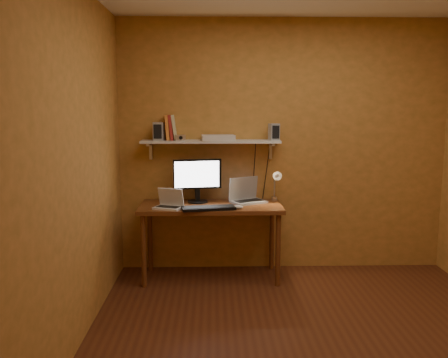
{
  "coord_description": "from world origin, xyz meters",
  "views": [
    {
      "loc": [
        -0.73,
        -3.31,
        1.72
      ],
      "look_at": [
        -0.63,
        1.18,
        1.02
      ],
      "focal_mm": 38.0,
      "sensor_mm": 36.0,
      "label": 1
    }
  ],
  "objects_px": {
    "keyboard": "(209,208)",
    "router": "(218,138)",
    "monitor": "(197,178)",
    "shelf_camera": "(180,138)",
    "speaker_right": "(274,132)",
    "mouse": "(238,207)",
    "netbook": "(169,203)",
    "desk_lamp": "(276,182)",
    "laptop": "(246,195)",
    "desk": "(211,213)",
    "speaker_left": "(159,131)",
    "wall_shelf": "(211,142)"
  },
  "relations": [
    {
      "from": "router",
      "to": "laptop",
      "type": "bearing_deg",
      "value": -8.64
    },
    {
      "from": "shelf_camera",
      "to": "laptop",
      "type": "bearing_deg",
      "value": -0.04
    },
    {
      "from": "keyboard",
      "to": "mouse",
      "type": "distance_m",
      "value": 0.28
    },
    {
      "from": "netbook",
      "to": "speaker_right",
      "type": "relative_size",
      "value": 1.8
    },
    {
      "from": "wall_shelf",
      "to": "desk_lamp",
      "type": "distance_m",
      "value": 0.77
    },
    {
      "from": "netbook",
      "to": "desk_lamp",
      "type": "xyz_separation_m",
      "value": [
        1.06,
        0.28,
        0.16
      ]
    },
    {
      "from": "desk",
      "to": "router",
      "type": "distance_m",
      "value": 0.76
    },
    {
      "from": "wall_shelf",
      "to": "shelf_camera",
      "type": "height_order",
      "value": "shelf_camera"
    },
    {
      "from": "speaker_right",
      "to": "desk",
      "type": "bearing_deg",
      "value": -177.74
    },
    {
      "from": "monitor",
      "to": "keyboard",
      "type": "bearing_deg",
      "value": -81.73
    },
    {
      "from": "laptop",
      "to": "speaker_left",
      "type": "bearing_deg",
      "value": 147.79
    },
    {
      "from": "monitor",
      "to": "netbook",
      "type": "height_order",
      "value": "monitor"
    },
    {
      "from": "desk",
      "to": "speaker_left",
      "type": "bearing_deg",
      "value": 159.92
    },
    {
      "from": "mouse",
      "to": "router",
      "type": "distance_m",
      "value": 0.76
    },
    {
      "from": "wall_shelf",
      "to": "speaker_left",
      "type": "bearing_deg",
      "value": -179.55
    },
    {
      "from": "desk",
      "to": "speaker_left",
      "type": "relative_size",
      "value": 7.74
    },
    {
      "from": "speaker_right",
      "to": "netbook",
      "type": "bearing_deg",
      "value": -176.37
    },
    {
      "from": "mouse",
      "to": "router",
      "type": "relative_size",
      "value": 0.29
    },
    {
      "from": "speaker_left",
      "to": "netbook",
      "type": "bearing_deg",
      "value": -61.82
    },
    {
      "from": "speaker_left",
      "to": "speaker_right",
      "type": "xyz_separation_m",
      "value": [
        1.16,
        0.01,
        -0.01
      ]
    },
    {
      "from": "shelf_camera",
      "to": "router",
      "type": "distance_m",
      "value": 0.38
    },
    {
      "from": "netbook",
      "to": "shelf_camera",
      "type": "relative_size",
      "value": 2.92
    },
    {
      "from": "keyboard",
      "to": "speaker_right",
      "type": "relative_size",
      "value": 3.02
    },
    {
      "from": "keyboard",
      "to": "router",
      "type": "height_order",
      "value": "router"
    },
    {
      "from": "netbook",
      "to": "router",
      "type": "bearing_deg",
      "value": 55.17
    },
    {
      "from": "laptop",
      "to": "desk_lamp",
      "type": "distance_m",
      "value": 0.33
    },
    {
      "from": "netbook",
      "to": "mouse",
      "type": "height_order",
      "value": "netbook"
    },
    {
      "from": "monitor",
      "to": "desk_lamp",
      "type": "height_order",
      "value": "monitor"
    },
    {
      "from": "speaker_left",
      "to": "shelf_camera",
      "type": "height_order",
      "value": "speaker_left"
    },
    {
      "from": "monitor",
      "to": "laptop",
      "type": "xyz_separation_m",
      "value": [
        0.49,
        0.01,
        -0.18
      ]
    },
    {
      "from": "mouse",
      "to": "shelf_camera",
      "type": "distance_m",
      "value": 0.91
    },
    {
      "from": "netbook",
      "to": "speaker_left",
      "type": "distance_m",
      "value": 0.75
    },
    {
      "from": "shelf_camera",
      "to": "speaker_right",
      "type": "bearing_deg",
      "value": 3.72
    },
    {
      "from": "speaker_right",
      "to": "router",
      "type": "xyz_separation_m",
      "value": [
        -0.57,
        -0.02,
        -0.06
      ]
    },
    {
      "from": "shelf_camera",
      "to": "desk",
      "type": "bearing_deg",
      "value": -24.5
    },
    {
      "from": "wall_shelf",
      "to": "router",
      "type": "bearing_deg",
      "value": -10.69
    },
    {
      "from": "speaker_left",
      "to": "router",
      "type": "xyz_separation_m",
      "value": [
        0.59,
        -0.01,
        -0.06
      ]
    },
    {
      "from": "keyboard",
      "to": "router",
      "type": "xyz_separation_m",
      "value": [
        0.1,
        0.39,
        0.64
      ]
    },
    {
      "from": "keyboard",
      "to": "mouse",
      "type": "height_order",
      "value": "mouse"
    },
    {
      "from": "shelf_camera",
      "to": "netbook",
      "type": "bearing_deg",
      "value": -108.17
    },
    {
      "from": "speaker_right",
      "to": "mouse",
      "type": "bearing_deg",
      "value": -149.46
    },
    {
      "from": "desk_lamp",
      "to": "wall_shelf",
      "type": "bearing_deg",
      "value": 174.12
    },
    {
      "from": "router",
      "to": "monitor",
      "type": "bearing_deg",
      "value": -164.87
    },
    {
      "from": "monitor",
      "to": "shelf_camera",
      "type": "bearing_deg",
      "value": 164.68
    },
    {
      "from": "desk",
      "to": "keyboard",
      "type": "distance_m",
      "value": 0.24
    },
    {
      "from": "monitor",
      "to": "keyboard",
      "type": "height_order",
      "value": "monitor"
    },
    {
      "from": "laptop",
      "to": "keyboard",
      "type": "bearing_deg",
      "value": -165.9
    },
    {
      "from": "wall_shelf",
      "to": "shelf_camera",
      "type": "distance_m",
      "value": 0.31
    },
    {
      "from": "laptop",
      "to": "wall_shelf",
      "type": "bearing_deg",
      "value": 142.19
    },
    {
      "from": "laptop",
      "to": "router",
      "type": "relative_size",
      "value": 1.23
    }
  ]
}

